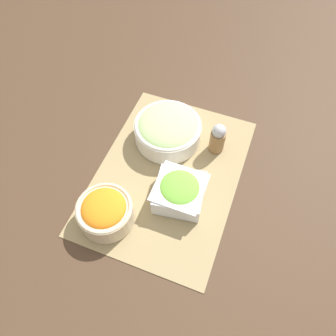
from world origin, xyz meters
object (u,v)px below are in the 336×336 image
Objects in this scene: lettuce_bowl at (179,191)px; cucumber_bowl at (168,129)px; pepper_shaker at (218,138)px; carrot_bowl at (105,212)px.

cucumber_bowl is at bearing -150.38° from lettuce_bowl.
lettuce_bowl is at bearing -13.18° from pepper_shaker.
carrot_bowl is at bearing -32.04° from pepper_shaker.
pepper_shaker reaches higher than carrot_bowl.
cucumber_bowl is at bearing -84.12° from pepper_shaker.
cucumber_bowl is 1.39× the size of carrot_bowl.
lettuce_bowl is 0.20m from cucumber_bowl.
pepper_shaker is at bearing 95.88° from cucumber_bowl.
lettuce_bowl is 0.19m from pepper_shaker.
lettuce_bowl is 1.40× the size of pepper_shaker.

